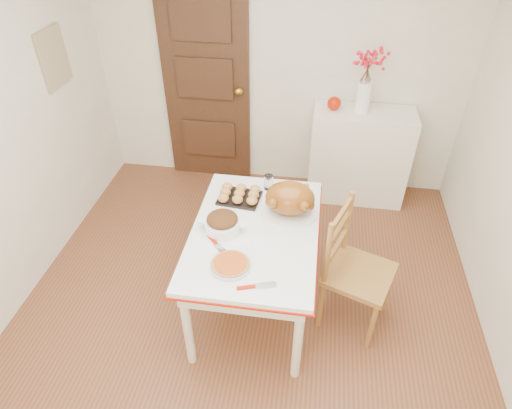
% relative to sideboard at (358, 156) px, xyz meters
% --- Properties ---
extents(floor, '(3.50, 4.00, 0.00)m').
position_rel_sideboard_xyz_m(floor, '(-0.83, -1.78, -0.47)').
color(floor, brown).
rests_on(floor, ground).
extents(wall_back, '(3.50, 0.00, 2.50)m').
position_rel_sideboard_xyz_m(wall_back, '(-0.83, 0.22, 0.78)').
color(wall_back, beige).
rests_on(wall_back, ground).
extents(door_back, '(0.85, 0.06, 2.06)m').
position_rel_sideboard_xyz_m(door_back, '(-1.53, 0.19, 0.56)').
color(door_back, '#311B11').
rests_on(door_back, ground).
extents(photo_board, '(0.03, 0.35, 0.45)m').
position_rel_sideboard_xyz_m(photo_board, '(-2.56, -0.58, 1.03)').
color(photo_board, tan).
rests_on(photo_board, ground).
extents(sideboard, '(0.94, 0.42, 0.94)m').
position_rel_sideboard_xyz_m(sideboard, '(0.00, 0.00, 0.00)').
color(sideboard, silver).
rests_on(sideboard, floor).
extents(kitchen_table, '(0.87, 1.27, 0.76)m').
position_rel_sideboard_xyz_m(kitchen_table, '(-0.78, -1.57, -0.09)').
color(kitchen_table, white).
rests_on(kitchen_table, floor).
extents(chair_oak, '(0.56, 0.56, 0.99)m').
position_rel_sideboard_xyz_m(chair_oak, '(-0.05, -1.59, 0.03)').
color(chair_oak, olive).
rests_on(chair_oak, floor).
extents(berry_vase, '(0.30, 0.30, 0.58)m').
position_rel_sideboard_xyz_m(berry_vase, '(-0.04, 0.00, 0.76)').
color(berry_vase, white).
rests_on(berry_vase, sideboard).
extents(apple, '(0.12, 0.12, 0.12)m').
position_rel_sideboard_xyz_m(apple, '(-0.29, 0.00, 0.53)').
color(apple, '#B01701').
rests_on(apple, sideboard).
extents(turkey_platter, '(0.45, 0.39, 0.25)m').
position_rel_sideboard_xyz_m(turkey_platter, '(-0.57, -1.36, 0.42)').
color(turkey_platter, '#974F12').
rests_on(turkey_platter, kitchen_table).
extents(pumpkin_pie, '(0.27, 0.27, 0.05)m').
position_rel_sideboard_xyz_m(pumpkin_pie, '(-0.88, -1.94, 0.32)').
color(pumpkin_pie, '#B14916').
rests_on(pumpkin_pie, kitchen_table).
extents(stuffing_dish, '(0.35, 0.29, 0.12)m').
position_rel_sideboard_xyz_m(stuffing_dish, '(-1.00, -1.60, 0.35)').
color(stuffing_dish, '#572B10').
rests_on(stuffing_dish, kitchen_table).
extents(rolls_tray, '(0.32, 0.27, 0.08)m').
position_rel_sideboard_xyz_m(rolls_tray, '(-0.95, -1.24, 0.33)').
color(rolls_tray, '#B7883D').
rests_on(rolls_tray, kitchen_table).
extents(pie_server, '(0.24, 0.13, 0.01)m').
position_rel_sideboard_xyz_m(pie_server, '(-0.70, -2.07, 0.30)').
color(pie_server, silver).
rests_on(pie_server, kitchen_table).
extents(carving_knife, '(0.24, 0.24, 0.01)m').
position_rel_sideboard_xyz_m(carving_knife, '(-0.99, -1.78, 0.30)').
color(carving_knife, silver).
rests_on(carving_knife, kitchen_table).
extents(drinking_glass, '(0.09, 0.09, 0.12)m').
position_rel_sideboard_xyz_m(drinking_glass, '(-0.75, -1.08, 0.35)').
color(drinking_glass, white).
rests_on(drinking_glass, kitchen_table).
extents(shaker_pair, '(0.10, 0.06, 0.09)m').
position_rel_sideboard_xyz_m(shaker_pair, '(-0.50, -1.12, 0.34)').
color(shaker_pair, white).
rests_on(shaker_pair, kitchen_table).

